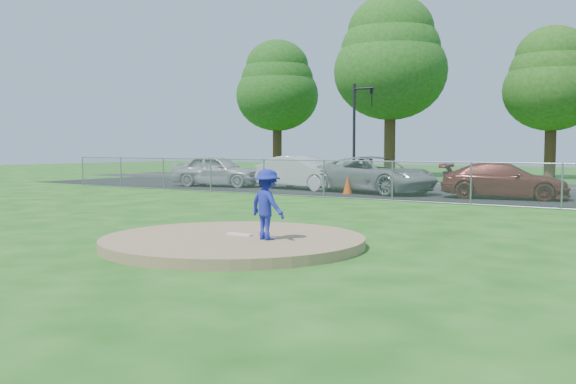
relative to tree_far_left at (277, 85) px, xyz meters
The scene contains 16 objects.
ground 32.60m from the tree_far_left, 46.27° to the right, with size 120.00×120.00×0.00m, color #175111.
pitchers_mound 40.27m from the tree_far_left, 56.31° to the right, with size 5.40×5.40×0.20m, color #8F6F4E.
pitching_rubber 40.08m from the tree_far_left, 56.15° to the right, with size 0.60×0.15×0.04m, color white.
chain_link_fence 31.06m from the tree_far_left, 43.67° to the right, with size 40.00×0.06×1.50m, color gray.
parking_lot 28.39m from the tree_far_left, 36.87° to the right, with size 50.00×8.00×0.01m, color black.
street 24.79m from the tree_far_left, 22.25° to the right, with size 60.00×7.00×0.01m, color #242426.
tree_far_left is the anchor object (origin of this frame).
tree_left 11.24m from the tree_far_left, 10.30° to the right, with size 7.84×7.84×12.53m.
tree_center 21.03m from the tree_far_left, ahead, with size 6.16×6.16×9.84m.
traffic_signal_left 17.60m from the tree_far_left, 39.73° to the right, with size 1.28×0.20×5.60m.
pitcher 40.58m from the tree_far_left, 55.29° to the right, with size 0.90×0.52×1.40m, color #1B2699.
traffic_cone 26.12m from the tree_far_left, 48.08° to the right, with size 0.41×0.41×0.79m, color #DD480B.
parked_car_silver 20.78m from the tree_far_left, 63.98° to the right, with size 1.91×4.76×1.62m, color #B7B6BB.
parked_car_white 22.87m from the tree_far_left, 51.82° to the right, with size 1.70×4.86×1.60m, color silver.
parked_car_gray 25.61m from the tree_far_left, 45.02° to the right, with size 2.67×5.80×1.61m, color gray.
parked_car_darkred 29.78m from the tree_far_left, 37.12° to the right, with size 1.97×4.86×1.41m, color maroon.
Camera 1 is at (8.24, -10.20, 2.03)m, focal length 40.00 mm.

